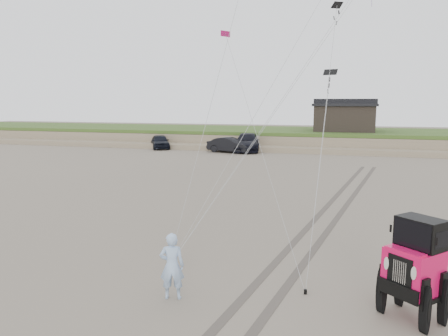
{
  "coord_description": "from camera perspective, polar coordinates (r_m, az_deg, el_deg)",
  "views": [
    {
      "loc": [
        2.73,
        -10.71,
        4.78
      ],
      "look_at": [
        -1.27,
        3.0,
        2.6
      ],
      "focal_mm": 35.0,
      "sensor_mm": 36.0,
      "label": 1
    }
  ],
  "objects": [
    {
      "name": "stake_main",
      "position": [
        13.03,
        -7.33,
        -12.63
      ],
      "size": [
        0.08,
        0.08,
        0.12
      ],
      "primitive_type": "cylinder",
      "color": "black",
      "rests_on": "ground"
    },
    {
      "name": "man",
      "position": [
        10.93,
        -6.82,
        -12.58
      ],
      "size": [
        0.69,
        0.55,
        1.66
      ],
      "primitive_type": "imported",
      "rotation": [
        0.0,
        0.0,
        3.44
      ],
      "color": "#99BEED",
      "rests_on": "ground"
    },
    {
      "name": "ground",
      "position": [
        12.04,
        1.86,
        -14.71
      ],
      "size": [
        160.0,
        160.0,
        0.0
      ],
      "primitive_type": "plane",
      "color": "#6B6054",
      "rests_on": "ground"
    },
    {
      "name": "dune_ridge",
      "position": [
        48.45,
        13.0,
        3.76
      ],
      "size": [
        160.0,
        14.25,
        1.73
      ],
      "color": "#7A6B54",
      "rests_on": "ground"
    },
    {
      "name": "truck_a",
      "position": [
        45.36,
        -8.35,
        3.43
      ],
      "size": [
        3.56,
        4.47,
        1.43
      ],
      "primitive_type": "imported",
      "rotation": [
        0.0,
        0.0,
        0.53
      ],
      "color": "black",
      "rests_on": "ground"
    },
    {
      "name": "truck_c",
      "position": [
        42.63,
        3.05,
        3.37
      ],
      "size": [
        3.37,
        6.19,
        1.7
      ],
      "primitive_type": "imported",
      "rotation": [
        0.0,
        0.0,
        0.17
      ],
      "color": "black",
      "rests_on": "ground"
    },
    {
      "name": "cabin",
      "position": [
        47.74,
        15.48,
        6.5
      ],
      "size": [
        6.4,
        5.4,
        3.35
      ],
      "color": "black",
      "rests_on": "dune_ridge"
    },
    {
      "name": "stake_aux",
      "position": [
        11.55,
        10.59,
        -15.6
      ],
      "size": [
        0.08,
        0.08,
        0.12
      ],
      "primitive_type": "cylinder",
      "color": "black",
      "rests_on": "ground"
    },
    {
      "name": "jeep",
      "position": [
        10.69,
        23.44,
        -13.25
      ],
      "size": [
        4.84,
        5.08,
        1.83
      ],
      "primitive_type": null,
      "rotation": [
        0.0,
        0.0,
        -0.72
      ],
      "color": "#E20C4E",
      "rests_on": "ground"
    },
    {
      "name": "tire_tracks",
      "position": [
        19.33,
        13.65,
        -5.89
      ],
      "size": [
        5.22,
        29.74,
        0.01
      ],
      "color": "#4C443D",
      "rests_on": "ground"
    },
    {
      "name": "truck_b",
      "position": [
        41.31,
        0.75,
        3.02
      ],
      "size": [
        4.58,
        2.55,
        1.43
      ],
      "primitive_type": "imported",
      "rotation": [
        0.0,
        0.0,
        1.32
      ],
      "color": "black",
      "rests_on": "ground"
    }
  ]
}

